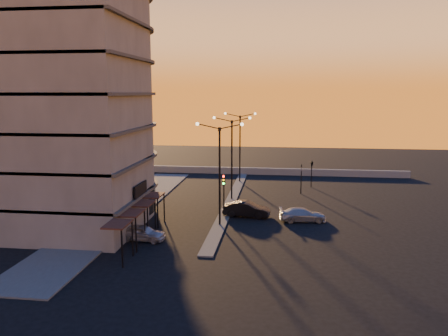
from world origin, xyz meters
TOP-DOWN VIEW (x-y plane):
  - ground at (0.00, 0.00)m, footprint 120.00×120.00m
  - sidewalk_west at (-10.50, 4.00)m, footprint 5.00×40.00m
  - median at (0.00, 10.00)m, footprint 1.20×36.00m
  - parapet at (2.00, 26.00)m, footprint 44.00×0.50m
  - building at (-14.00, 0.03)m, footprint 14.35×17.08m
  - streetlamp_near at (0.00, 0.00)m, footprint 4.32×0.32m
  - streetlamp_mid at (0.00, 10.00)m, footprint 4.32×0.32m
  - streetlamp_far at (0.00, 20.00)m, footprint 4.32×0.32m
  - traffic_light_main at (0.00, 2.87)m, footprint 0.28×0.44m
  - signal_east_a at (8.00, 14.00)m, footprint 0.13×0.16m
  - signal_east_b at (9.50, 18.00)m, footprint 0.42×1.99m
  - car_hatchback at (-5.81, -4.88)m, footprint 4.01×1.90m
  - car_sedan at (2.23, 3.27)m, footprint 4.72×2.10m
  - car_wagon at (7.66, 2.38)m, footprint 4.62×2.37m

SIDE VIEW (x-z plane):
  - ground at x=0.00m, z-range 0.00..0.00m
  - sidewalk_west at x=-10.50m, z-range 0.00..0.12m
  - median at x=0.00m, z-range 0.00..0.12m
  - parapet at x=2.00m, z-range 0.00..1.00m
  - car_wagon at x=7.66m, z-range 0.00..1.28m
  - car_hatchback at x=-5.81m, z-range 0.00..1.32m
  - car_sedan at x=2.23m, z-range 0.00..1.51m
  - signal_east_a at x=8.00m, z-range 0.13..3.73m
  - traffic_light_main at x=0.00m, z-range 0.76..5.01m
  - signal_east_b at x=9.50m, z-range 1.30..4.90m
  - streetlamp_near at x=0.00m, z-range 0.84..10.35m
  - streetlamp_mid at x=0.00m, z-range 0.84..10.35m
  - streetlamp_far at x=0.00m, z-range 0.84..10.35m
  - building at x=-14.00m, z-range -0.59..24.41m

